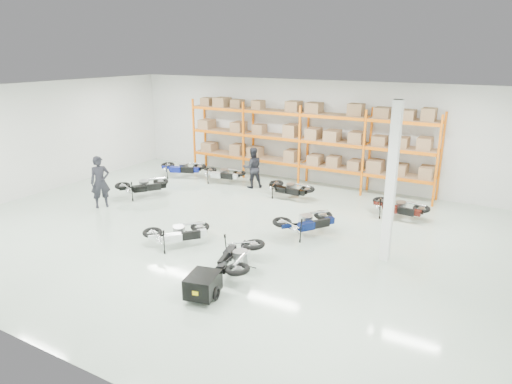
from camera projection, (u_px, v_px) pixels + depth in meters
The scene contains 14 objects.
room at pixel (221, 165), 14.38m from camera, with size 18.00×18.00×18.00m.
pallet_rack at pixel (304, 133), 19.74m from camera, with size 11.28×0.98×3.62m.
structural_column at pixel (391, 184), 12.35m from camera, with size 0.25×0.25×4.50m, color white.
moto_blue_centre at pixel (307, 218), 14.60m from camera, with size 0.82×1.85×1.13m, color #061243, non-canonical shape.
moto_silver_left at pixel (178, 229), 13.76m from camera, with size 0.78×1.75×1.07m, color silver, non-canonical shape.
moto_black_far_left at pixel (143, 183), 18.47m from camera, with size 0.83×1.86×1.14m, color black, non-canonical shape.
moto_touring_right at pixel (238, 252), 12.14m from camera, with size 0.83×1.86×1.14m, color black, non-canonical shape.
trailer at pixel (203, 285), 10.87m from camera, with size 0.85×1.49×0.60m.
moto_back_a at pixel (182, 165), 21.27m from camera, with size 0.84×1.90×1.16m, color navy, non-canonical shape.
moto_back_b at pixel (222, 171), 20.41m from camera, with size 0.78×1.75×1.07m, color silver, non-canonical shape.
moto_back_c at pixel (289, 185), 18.24m from camera, with size 0.78×1.75×1.07m, color black, non-canonical shape.
moto_back_d at pixel (399, 204), 16.04m from camera, with size 0.78×1.76×1.07m, color #43120D, non-canonical shape.
person_left at pixel (100, 182), 17.08m from camera, with size 0.72×0.47×1.96m, color black.
person_back at pixel (253, 168), 19.56m from camera, with size 0.86×0.67×1.76m, color black.
Camera 1 is at (7.87, -11.62, 5.71)m, focal length 32.00 mm.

